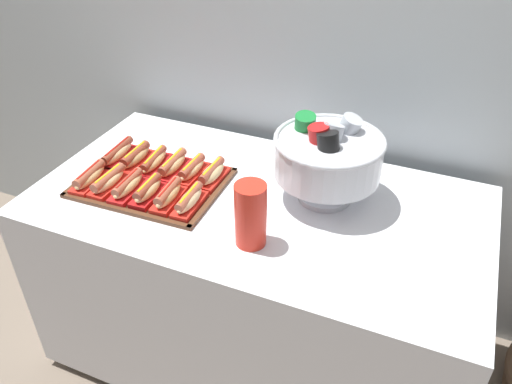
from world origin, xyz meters
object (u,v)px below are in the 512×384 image
at_px(hot_dog_4, 168,195).
at_px(punch_bowl, 328,155).
at_px(hot_dog_8, 154,162).
at_px(serving_tray, 152,183).
at_px(hot_dog_10, 192,170).
at_px(hot_dog_2, 128,186).
at_px(hot_dog_6, 118,154).
at_px(cup_stack, 251,215).
at_px(hot_dog_1, 109,181).
at_px(hot_dog_11, 212,174).
at_px(hot_dog_9, 173,165).
at_px(hot_dog_7, 136,157).
at_px(hot_dog_5, 189,201).
at_px(buffet_table, 257,279).
at_px(hot_dog_0, 90,177).
at_px(hot_dog_3, 148,191).

bearing_deg(hot_dog_4, punch_bowl, 27.60).
xyz_separation_m(hot_dog_8, punch_bowl, (0.60, 0.07, 0.13)).
height_order(serving_tray, hot_dog_10, hot_dog_10).
bearing_deg(serving_tray, hot_dog_2, -112.84).
height_order(hot_dog_2, hot_dog_6, same).
distance_m(serving_tray, cup_stack, 0.47).
distance_m(hot_dog_1, hot_dog_11, 0.34).
bearing_deg(hot_dog_4, hot_dog_1, -178.40).
bearing_deg(hot_dog_9, hot_dog_7, -178.40).
distance_m(serving_tray, hot_dog_6, 0.21).
bearing_deg(cup_stack, hot_dog_7, 157.40).
bearing_deg(punch_bowl, hot_dog_10, -171.35).
bearing_deg(punch_bowl, hot_dog_4, -152.40).
distance_m(hot_dog_7, hot_dog_9, 0.15).
bearing_deg(hot_dog_7, hot_dog_5, -27.21).
height_order(hot_dog_2, hot_dog_5, same).
xyz_separation_m(buffet_table, hot_dog_8, (-0.40, 0.03, 0.39)).
distance_m(hot_dog_0, hot_dog_5, 0.38).
distance_m(hot_dog_3, hot_dog_4, 0.08).
xyz_separation_m(buffet_table, hot_dog_10, (-0.25, 0.03, 0.39)).
bearing_deg(hot_dog_5, hot_dog_6, 157.85).
xyz_separation_m(hot_dog_2, hot_dog_5, (0.22, 0.01, 0.00)).
bearing_deg(hot_dog_0, hot_dog_4, 1.60).
xyz_separation_m(hot_dog_8, cup_stack, (0.47, -0.23, 0.07)).
bearing_deg(hot_dog_2, hot_dog_5, 1.60).
height_order(buffet_table, hot_dog_6, hot_dog_6).
xyz_separation_m(serving_tray, hot_dog_10, (0.11, 0.09, 0.03)).
relative_size(hot_dog_8, cup_stack, 0.88).
bearing_deg(hot_dog_7, hot_dog_11, 1.60).
height_order(buffet_table, hot_dog_8, hot_dog_8).
bearing_deg(hot_dog_2, serving_tray, 67.16).
bearing_deg(buffet_table, hot_dog_10, 173.28).
bearing_deg(buffet_table, serving_tray, -171.33).
bearing_deg(hot_dog_0, punch_bowl, 17.95).
distance_m(hot_dog_8, hot_dog_10, 0.15).
relative_size(hot_dog_0, hot_dog_7, 1.01).
bearing_deg(hot_dog_2, hot_dog_11, 37.86).
bearing_deg(hot_dog_7, hot_dog_10, 1.60).
relative_size(serving_tray, hot_dog_10, 3.09).
bearing_deg(hot_dog_7, cup_stack, -22.60).
relative_size(hot_dog_5, hot_dog_7, 0.94).
relative_size(hot_dog_3, hot_dog_7, 0.90).
height_order(hot_dog_5, hot_dog_8, hot_dog_5).
xyz_separation_m(buffet_table, hot_dog_0, (-0.55, -0.14, 0.39)).
bearing_deg(hot_dog_6, hot_dog_5, -22.15).
bearing_deg(serving_tray, hot_dog_1, -142.14).
bearing_deg(hot_dog_9, hot_dog_2, -112.84).
distance_m(hot_dog_1, hot_dog_3, 0.15).
xyz_separation_m(serving_tray, hot_dog_9, (0.04, 0.08, 0.03)).
bearing_deg(hot_dog_11, hot_dog_0, -154.65).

